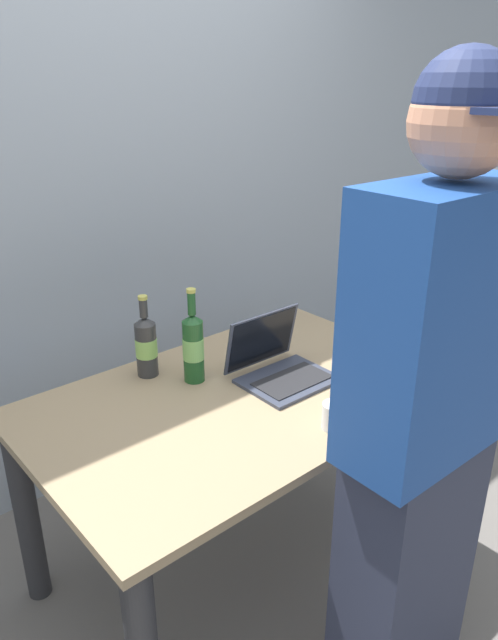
{
  "coord_description": "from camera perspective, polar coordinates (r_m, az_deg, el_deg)",
  "views": [
    {
      "loc": [
        -1.07,
        -1.28,
        1.69
      ],
      "look_at": [
        0.04,
        0.0,
        0.98
      ],
      "focal_mm": 32.9,
      "sensor_mm": 36.0,
      "label": 1
    }
  ],
  "objects": [
    {
      "name": "back_wall",
      "position": [
        2.47,
        -14.99,
        12.81
      ],
      "size": [
        6.0,
        0.1,
        2.6
      ],
      "primitive_type": "cube",
      "color": "#99A3AD",
      "rests_on": "ground"
    },
    {
      "name": "laptop",
      "position": [
        2.01,
        2.91,
        -4.35
      ],
      "size": [
        0.31,
        0.29,
        0.21
      ],
      "color": "#383D4C",
      "rests_on": "desk"
    },
    {
      "name": "beer_bottle_brown",
      "position": [
        2.03,
        -9.97,
        -2.4
      ],
      "size": [
        0.07,
        0.07,
        0.29
      ],
      "color": "#333333",
      "rests_on": "desk"
    },
    {
      "name": "coffee_mug",
      "position": [
        1.75,
        8.35,
        -9.18
      ],
      "size": [
        0.1,
        0.07,
        0.08
      ],
      "color": "white",
      "rests_on": "desk"
    },
    {
      "name": "desk",
      "position": [
        2.0,
        -0.81,
        -10.53
      ],
      "size": [
        1.36,
        0.86,
        0.73
      ],
      "color": "#9E8460",
      "rests_on": "ground"
    },
    {
      "name": "person_figure",
      "position": [
        1.48,
        16.41,
        -10.77
      ],
      "size": [
        0.43,
        0.29,
        1.75
      ],
      "color": "#2D3347",
      "rests_on": "ground"
    },
    {
      "name": "ground_plane",
      "position": [
        2.38,
        -0.73,
        -22.63
      ],
      "size": [
        8.0,
        8.0,
        0.0
      ],
      "primitive_type": "plane",
      "color": "slate",
      "rests_on": "ground"
    },
    {
      "name": "beer_bottle_green",
      "position": [
        1.96,
        -5.44,
        -2.55
      ],
      "size": [
        0.07,
        0.07,
        0.33
      ],
      "color": "#1E5123",
      "rests_on": "desk"
    }
  ]
}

